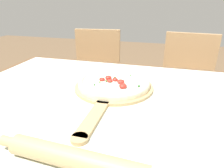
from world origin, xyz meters
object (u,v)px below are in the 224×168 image
Objects in this scene: pizza_peel at (112,89)px; chair_left at (96,76)px; chair_right at (185,85)px; rolling_pin at (76,159)px.

pizza_peel is 0.89m from chair_left.
chair_left is 1.00× the size of chair_right.
rolling_pin is 0.47× the size of chair_right.
pizza_peel is at bearing 94.32° from rolling_pin.
chair_right is (0.34, 1.20, -0.28)m from rolling_pin.
pizza_peel is at bearing -71.42° from chair_left.
chair_right is at bearing 74.12° from rolling_pin.
chair_right is (0.37, 0.77, -0.26)m from pizza_peel.
chair_left is (-0.39, 1.20, -0.28)m from rolling_pin.
pizza_peel is 0.43m from rolling_pin.
rolling_pin is 1.27m from chair_right.
chair_left is at bearing 107.87° from rolling_pin.
chair_left reaches higher than rolling_pin.
rolling_pin is at bearing -78.18° from chair_left.
rolling_pin is (0.03, -0.43, 0.02)m from pizza_peel.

